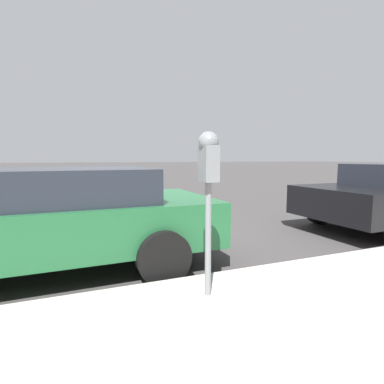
{
  "coord_description": "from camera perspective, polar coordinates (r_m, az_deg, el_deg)",
  "views": [
    {
      "loc": [
        -5.25,
        0.57,
        1.46
      ],
      "look_at": [
        -2.6,
        -0.47,
        1.14
      ],
      "focal_mm": 28.0,
      "sensor_mm": 36.0,
      "label": 1
    }
  ],
  "objects": [
    {
      "name": "ground_plane",
      "position": [
        5.48,
        -14.89,
        -9.28
      ],
      "size": [
        220.0,
        220.0,
        0.0
      ],
      "primitive_type": "plane",
      "color": "#3D3A3A"
    },
    {
      "name": "car_green",
      "position": [
        4.29,
        -27.97,
        -4.21
      ],
      "size": [
        2.21,
        4.74,
        1.34
      ],
      "rotation": [
        0.0,
        0.0,
        0.02
      ],
      "color": "#1E5B33",
      "rests_on": "ground_plane"
    },
    {
      "name": "parking_meter",
      "position": [
        2.82,
        3.15,
        3.92
      ],
      "size": [
        0.21,
        0.19,
        1.58
      ],
      "color": "gray",
      "rests_on": "sidewalk"
    }
  ]
}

